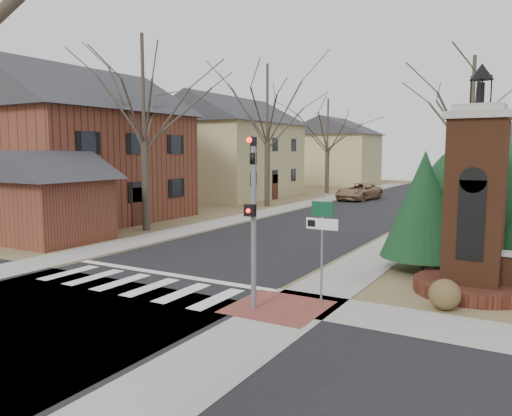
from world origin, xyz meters
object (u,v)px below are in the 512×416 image
Objects in this scene: sign_post at (322,231)px; brick_gate_monument at (474,219)px; traffic_signal_pole at (253,210)px; pickup_truck at (359,192)px; distant_car at (441,186)px.

brick_gate_monument is at bearing 41.42° from sign_post.
pickup_truck is at bearing 103.27° from traffic_signal_pole.
sign_post is 29.10m from pickup_truck.
sign_post is 38.29m from distant_car.
sign_post is 0.42× the size of brick_gate_monument.
pickup_truck is at bearing 115.01° from brick_gate_monument.
traffic_signal_pole reaches higher than sign_post.
pickup_truck is at bearing 106.39° from sign_post.
sign_post is at bearing -65.79° from pickup_truck.
traffic_signal_pole is at bearing -68.91° from pickup_truck.
distant_car is at bearing 101.05° from brick_gate_monument.
distant_car is at bearing 95.17° from sign_post.
sign_post is at bearing 89.01° from distant_car.
sign_post is 0.54× the size of pickup_truck.
traffic_signal_pole is 1.01× the size of distant_car.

